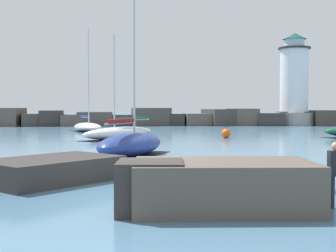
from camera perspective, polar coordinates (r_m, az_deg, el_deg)
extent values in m
plane|color=teal|center=(13.46, -4.26, -8.40)|extent=(600.00, 600.00, 0.00)
cube|color=teal|center=(125.35, -4.31, 1.07)|extent=(400.00, 116.00, 0.01)
cube|color=brown|center=(67.63, -19.05, 1.04)|extent=(4.66, 4.54, 2.49)
cube|color=#423D38|center=(66.61, -16.13, 0.72)|extent=(4.10, 5.09, 1.69)
cube|color=#383330|center=(66.21, -14.01, 0.92)|extent=(3.78, 4.66, 2.14)
cube|color=brown|center=(66.24, -11.65, 0.70)|extent=(4.03, 5.64, 1.59)
cube|color=#4C443D|center=(66.17, -8.87, 0.87)|extent=(5.00, 5.25, 1.92)
cube|color=#423D38|center=(66.16, -5.93, 0.71)|extent=(3.82, 4.23, 1.53)
cube|color=#4C443D|center=(65.60, -2.07, 1.13)|extent=(5.62, 4.20, 2.49)
cube|color=#383330|center=(66.39, 0.91, 0.78)|extent=(3.58, 4.52, 1.66)
cube|color=brown|center=(66.23, 3.55, 0.79)|extent=(3.77, 4.41, 1.70)
cube|color=#423D38|center=(66.88, 6.15, 1.06)|extent=(4.35, 5.89, 2.31)
cube|color=brown|center=(67.65, 9.02, 1.09)|extent=(5.31, 5.49, 2.39)
cube|color=#383330|center=(67.48, 12.29, 0.80)|extent=(4.20, 5.05, 1.76)
cube|color=#4C443D|center=(69.03, 15.14, 0.89)|extent=(4.93, 3.94, 1.97)
cube|color=#4C443D|center=(70.34, 18.21, 0.96)|extent=(3.52, 5.21, 2.16)
cylinder|color=gray|center=(68.94, 15.07, 0.82)|extent=(5.30, 5.30, 1.80)
cylinder|color=white|center=(69.02, 15.12, 5.31)|extent=(3.93, 3.93, 9.01)
cylinder|color=#232328|center=(69.43, 15.16, 9.12)|extent=(4.52, 4.52, 0.25)
cylinder|color=silver|center=(69.52, 15.16, 9.69)|extent=(2.75, 2.75, 1.15)
cone|color=#194C38|center=(69.67, 15.17, 10.53)|extent=(3.34, 3.34, 0.90)
cube|color=brown|center=(14.59, 15.08, -6.12)|extent=(1.99, 1.44, 0.76)
cube|color=#383330|center=(16.26, -14.05, -5.20)|extent=(5.05, 5.09, 0.80)
cube|color=#383330|center=(11.12, -2.17, -7.42)|extent=(1.66, 1.64, 1.23)
cube|color=brown|center=(11.53, 6.79, -7.22)|extent=(4.46, 2.72, 1.18)
ellipsoid|color=white|center=(37.62, -5.94, -0.85)|extent=(6.54, 7.40, 0.96)
cube|color=black|center=(37.65, -5.94, -1.55)|extent=(6.25, 7.07, 0.03)
cylinder|color=silver|center=(37.18, -6.58, 5.51)|extent=(0.12, 0.12, 7.34)
cylinder|color=#BCBCC1|center=(38.81, -4.39, 0.78)|extent=(2.89, 3.49, 0.10)
cube|color=#1E664C|center=(38.81, -4.39, 0.92)|extent=(2.54, 3.04, 0.20)
ellipsoid|color=white|center=(49.45, -9.76, -0.15)|extent=(4.42, 6.70, 0.95)
cube|color=black|center=(49.47, -9.76, -0.68)|extent=(4.27, 6.39, 0.03)
cylinder|color=silver|center=(49.07, -9.67, 6.04)|extent=(0.12, 0.12, 9.66)
cylinder|color=#BCBCC1|center=(50.63, -10.12, 1.07)|extent=(1.25, 3.26, 0.10)
cube|color=navy|center=(50.63, -10.12, 1.18)|extent=(1.17, 2.81, 0.20)
ellipsoid|color=navy|center=(24.06, -4.55, -2.28)|extent=(4.57, 6.59, 1.19)
cube|color=black|center=(24.11, -4.55, -3.66)|extent=(4.40, 6.29, 0.03)
cylinder|color=silver|center=(24.58, -4.16, 8.95)|extent=(0.12, 0.12, 8.35)
cylinder|color=#BCBCC1|center=(22.87, -5.78, 0.35)|extent=(1.42, 3.16, 0.10)
cube|color=maroon|center=(22.87, -5.79, 0.60)|extent=(1.31, 2.73, 0.20)
sphere|color=#EA5914|center=(38.80, 7.09, -0.90)|extent=(0.77, 0.77, 0.77)
cylinder|color=black|center=(38.77, 7.09, -0.19)|extent=(0.04, 0.04, 0.20)
cylinder|color=#282833|center=(12.33, 19.34, -7.62)|extent=(0.14, 0.14, 0.80)
cube|color=#232328|center=(12.26, 19.77, -4.31)|extent=(0.36, 0.22, 0.63)
sphere|color=tan|center=(12.23, 19.80, -2.35)|extent=(0.22, 0.22, 0.22)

